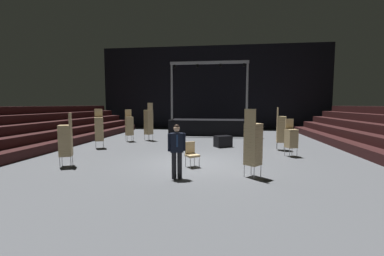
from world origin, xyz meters
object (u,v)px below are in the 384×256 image
Objects in this scene: man_with_tie at (177,148)px; loose_chair_near_man at (191,153)px; chair_stack_mid_centre at (129,125)px; chair_stack_rear_right at (149,122)px; chair_stack_front_left at (99,129)px; chair_stack_front_right at (66,140)px; chair_stack_mid_right at (281,129)px; equipment_road_case at (223,141)px; chair_stack_mid_left at (291,138)px; chair_stack_rear_left at (253,143)px; stage_riser at (209,126)px.

loose_chair_near_man is at bearing -116.14° from man_with_tie.
chair_stack_rear_right is (1.09, 0.62, 0.21)m from chair_stack_mid_centre.
man_with_tie is at bearing 84.45° from chair_stack_mid_centre.
chair_stack_front_left is 2.26× the size of loose_chair_near_man.
chair_stack_front_left is 4.09m from chair_stack_front_right.
equipment_road_case is at bearing -94.81° from chair_stack_mid_right.
chair_stack_front_right reaches higher than loose_chair_near_man.
chair_stack_mid_left is at bearing -83.61° from chair_stack_rear_right.
chair_stack_mid_left is at bearing 101.17° from chair_stack_rear_left.
stage_riser is 7.77m from chair_stack_mid_right.
chair_stack_rear_right is 2.62× the size of loose_chair_near_man.
man_with_tie is 0.82× the size of chair_stack_front_left.
chair_stack_mid_centre is 2.28× the size of equipment_road_case.
chair_stack_rear_left reaches higher than man_with_tie.
chair_stack_front_left is 8.91m from chair_stack_rear_left.
chair_stack_rear_left reaches higher than equipment_road_case.
chair_stack_front_left reaches higher than loose_chair_near_man.
stage_riser is at bearing -172.68° from chair_stack_mid_centre.
chair_stack_front_right is 10.05m from chair_stack_mid_right.
chair_stack_mid_left reaches higher than equipment_road_case.
chair_stack_mid_left reaches higher than loose_chair_near_man.
stage_riser is at bearing 100.77° from equipment_road_case.
stage_riser reaches higher than chair_stack_rear_left.
chair_stack_mid_centre reaches higher than equipment_road_case.
chair_stack_rear_right is (1.00, 7.32, 0.21)m from chair_stack_front_right.
chair_stack_mid_left is 1.81× the size of loose_chair_near_man.
stage_riser is at bearing -108.59° from man_with_tie.
stage_riser is at bearing -155.07° from chair_stack_front_left.
chair_stack_mid_centre reaches higher than loose_chair_near_man.
chair_stack_rear_left is (-2.09, -3.65, 0.25)m from chair_stack_mid_left.
chair_stack_mid_right reaches higher than chair_stack_front_right.
chair_stack_mid_left is 1.90× the size of equipment_road_case.
chair_stack_rear_left is 2.47× the size of equipment_road_case.
man_with_tie is at bearing -102.32° from equipment_road_case.
chair_stack_mid_centre is at bearing 154.04° from chair_stack_rear_right.
chair_stack_front_left is 1.04× the size of chair_stack_mid_centre.
chair_stack_front_left is 2.37× the size of equipment_road_case.
chair_stack_rear_left is (6.99, -7.25, 0.08)m from chair_stack_mid_centre.
chair_stack_rear_left is at bearing 116.44° from loose_chair_near_man.
chair_stack_rear_right reaches higher than chair_stack_mid_centre.
chair_stack_mid_right reaches higher than loose_chair_near_man.
chair_stack_rear_right is (-3.76, -3.96, 0.55)m from stage_riser.
chair_stack_front_left reaches higher than equipment_road_case.
chair_stack_front_right is at bearing -137.81° from equipment_road_case.
chair_stack_rear_left reaches higher than chair_stack_front_right.
chair_stack_front_left is 0.96× the size of chair_stack_mid_right.
chair_stack_mid_left is 9.04m from chair_stack_rear_right.
chair_stack_front_left is 1.25× the size of chair_stack_mid_left.
chair_stack_front_right is at bearing -29.24° from loose_chair_near_man.
chair_stack_mid_right is 5.87m from loose_chair_near_man.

